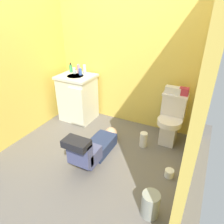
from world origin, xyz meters
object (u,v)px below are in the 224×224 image
at_px(trash_can, 150,205).
at_px(toilet_paper_roll, 169,173).
at_px(tissue_box, 173,90).
at_px(bottle_pink, 78,69).
at_px(faucet, 81,70).
at_px(person_plumber, 94,147).
at_px(soap_dispenser, 71,68).
at_px(toiletry_bag, 184,91).
at_px(vanity_cabinet, 78,97).
at_px(bottle_clear, 74,71).
at_px(toilet, 171,120).
at_px(bottle_white, 85,70).
at_px(bottle_blue, 80,72).
at_px(paper_towel_roll, 143,140).

relative_size(trash_can, toilet_paper_roll, 2.52).
distance_m(tissue_box, toilet_paper_roll, 1.16).
bearing_deg(toilet_paper_roll, bottle_pink, 155.10).
height_order(faucet, person_plumber, faucet).
bearing_deg(soap_dispenser, toiletry_bag, 0.03).
bearing_deg(vanity_cabinet, toilet_paper_roll, -21.58).
xyz_separation_m(person_plumber, bottle_clear, (-0.91, 0.92, 0.70)).
xyz_separation_m(toilet, bottle_pink, (-1.68, 0.11, 0.53)).
xyz_separation_m(toilet, toiletry_bag, (0.10, 0.09, 0.44)).
distance_m(toiletry_bag, bottle_white, 1.65).
bearing_deg(soap_dispenser, bottle_pink, 7.28).
height_order(toilet, bottle_white, bottle_white).
height_order(vanity_cabinet, bottle_blue, bottle_blue).
bearing_deg(tissue_box, toilet_paper_roll, -74.62).
distance_m(person_plumber, bottle_blue, 1.38).
height_order(toilet, toiletry_bag, toiletry_bag).
xyz_separation_m(toilet, tissue_box, (-0.05, 0.09, 0.43)).
xyz_separation_m(faucet, toiletry_bag, (1.75, -0.02, -0.06)).
bearing_deg(vanity_cabinet, faucet, 91.31).
bearing_deg(vanity_cabinet, bottle_pink, 106.24).
bearing_deg(vanity_cabinet, bottle_clear, 137.16).
bearing_deg(bottle_clear, bottle_pink, 49.78).
distance_m(tissue_box, paper_towel_roll, 0.84).
xyz_separation_m(bottle_blue, toilet_paper_roll, (1.79, -0.80, -0.82)).
bearing_deg(paper_towel_roll, vanity_cabinet, 168.10).
bearing_deg(toilet_paper_roll, bottle_blue, 156.03).
bearing_deg(toiletry_bag, paper_towel_roll, -134.65).
xyz_separation_m(toiletry_bag, trash_can, (0.02, -1.46, -0.67)).
bearing_deg(bottle_blue, vanity_cabinet, -121.89).
bearing_deg(trash_can, bottle_white, 139.04).
bearing_deg(faucet, bottle_white, -13.19).
distance_m(bottle_pink, paper_towel_roll, 1.65).
bearing_deg(vanity_cabinet, tissue_box, 4.55).
relative_size(vanity_cabinet, paper_towel_roll, 3.58).
relative_size(person_plumber, paper_towel_roll, 4.64).
xyz_separation_m(faucet, person_plumber, (0.82, -0.98, -0.69)).
height_order(tissue_box, trash_can, tissue_box).
xyz_separation_m(bottle_pink, bottle_white, (0.14, -0.02, 0.01)).
distance_m(tissue_box, bottle_clear, 1.69).
relative_size(soap_dispenser, bottle_pink, 1.08).
height_order(toilet, vanity_cabinet, vanity_cabinet).
distance_m(vanity_cabinet, bottle_clear, 0.47).
xyz_separation_m(tissue_box, bottle_white, (-1.50, -0.01, 0.10)).
distance_m(bottle_white, toilet_paper_roll, 2.11).
bearing_deg(bottle_white, soap_dispenser, 179.20).
bearing_deg(paper_towel_roll, tissue_box, 58.12).
height_order(faucet, bottle_blue, bottle_blue).
bearing_deg(toiletry_bag, bottle_clear, -178.72).
bearing_deg(soap_dispenser, trash_can, -36.53).
distance_m(toiletry_bag, trash_can, 1.60).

